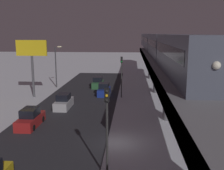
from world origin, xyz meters
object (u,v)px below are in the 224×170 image
(commercial_billboard, at_px, (32,54))
(sedan_blue, at_px, (104,90))
(sedan_silver, at_px, (64,102))
(traffic_light_near, at_px, (107,121))
(subway_train, at_px, (156,43))
(sedan_green, at_px, (98,83))
(sedan_red, at_px, (30,119))
(traffic_light_mid, at_px, (122,71))

(commercial_billboard, bearing_deg, sedan_blue, -169.10)
(sedan_silver, relative_size, traffic_light_near, 0.68)
(sedan_blue, xyz_separation_m, traffic_light_near, (-2.90, 25.63, 3.40))
(subway_train, bearing_deg, sedan_blue, 44.09)
(sedan_blue, distance_m, traffic_light_near, 26.02)
(sedan_green, relative_size, commercial_billboard, 0.48)
(sedan_blue, bearing_deg, traffic_light_near, -83.54)
(sedan_blue, bearing_deg, sedan_red, -112.49)
(traffic_light_near, bearing_deg, sedan_silver, -66.76)
(subway_train, bearing_deg, sedan_red, 57.61)
(subway_train, xyz_separation_m, traffic_light_mid, (5.94, 10.09, -3.98))
(sedan_silver, relative_size, sedan_green, 1.02)
(sedan_blue, bearing_deg, traffic_light_mid, -27.74)
(sedan_green, relative_size, traffic_light_mid, 0.66)
(sedan_silver, height_order, traffic_light_mid, traffic_light_mid)
(subway_train, bearing_deg, traffic_light_near, 80.15)
(sedan_green, bearing_deg, sedan_blue, -73.81)
(commercial_billboard, bearing_deg, sedan_green, -137.76)
(subway_train, distance_m, traffic_light_near, 34.93)
(sedan_green, bearing_deg, traffic_light_near, -81.60)
(sedan_green, bearing_deg, sedan_red, -101.99)
(sedan_blue, relative_size, commercial_billboard, 0.47)
(sedan_red, relative_size, traffic_light_near, 0.74)
(subway_train, relative_size, sedan_green, 17.44)
(sedan_red, bearing_deg, traffic_light_mid, -123.73)
(sedan_green, height_order, traffic_light_near, traffic_light_near)
(sedan_red, xyz_separation_m, sedan_silver, (-1.80, -7.29, 0.01))
(sedan_silver, distance_m, commercial_billboard, 10.65)
(sedan_blue, distance_m, traffic_light_mid, 4.72)
(traffic_light_near, bearing_deg, traffic_light_mid, -90.00)
(subway_train, distance_m, sedan_silver, 22.69)
(traffic_light_mid, bearing_deg, sedan_silver, 41.51)
(subway_train, relative_size, traffic_light_near, 11.57)
(sedan_red, relative_size, commercial_billboard, 0.53)
(sedan_blue, relative_size, traffic_light_mid, 0.65)
(sedan_silver, bearing_deg, sedan_blue, -119.40)
(traffic_light_near, relative_size, traffic_light_mid, 1.00)
(subway_train, height_order, sedan_green, subway_train)
(traffic_light_near, height_order, commercial_billboard, commercial_billboard)
(sedan_red, xyz_separation_m, sedan_green, (-4.60, -21.65, 0.01))
(subway_train, xyz_separation_m, sedan_silver, (13.44, 16.73, -7.38))
(traffic_light_near, distance_m, traffic_light_mid, 24.11)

